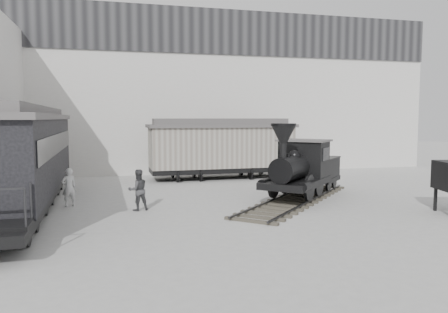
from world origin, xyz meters
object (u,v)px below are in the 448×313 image
object	(u,v)px
passenger_coach	(19,157)
visitor_b	(138,190)
locomotive	(301,172)
boxcar	(222,147)
visitor_a	(69,187)

from	to	relation	value
passenger_coach	visitor_b	xyz separation A→B (m)	(4.68, -1.46, -1.31)
locomotive	passenger_coach	world-z (taller)	passenger_coach
boxcar	visitor_b	size ratio (longest dim) A/B	5.44
passenger_coach	visitor_a	distance (m)	2.32
locomotive	visitor_a	size ratio (longest dim) A/B	5.19
visitor_b	locomotive	bearing A→B (deg)	171.74
visitor_a	visitor_b	xyz separation A→B (m)	(2.79, -1.52, 0.02)
locomotive	visitor_b	size ratio (longest dim) A/B	5.06
visitor_a	visitor_b	bearing A→B (deg)	128.91
locomotive	boxcar	bearing A→B (deg)	147.59
locomotive	visitor_b	world-z (taller)	locomotive
passenger_coach	visitor_b	bearing A→B (deg)	-18.57
locomotive	visitor_a	world-z (taller)	locomotive
boxcar	visitor_b	xyz separation A→B (m)	(-5.56, -8.38, -1.11)
passenger_coach	visitor_b	world-z (taller)	passenger_coach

